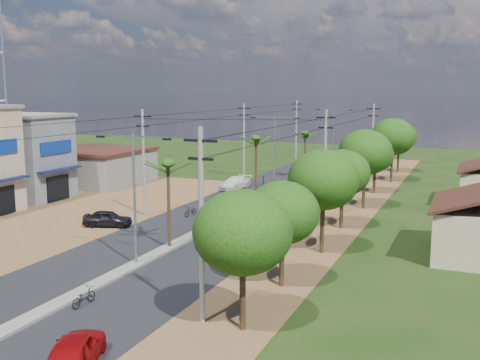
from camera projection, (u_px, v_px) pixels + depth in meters
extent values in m
plane|color=black|center=(137.00, 266.00, 34.13)|extent=(160.00, 160.00, 0.00)
cube|color=black|center=(235.00, 215.00, 47.77)|extent=(12.00, 110.00, 0.04)
cube|color=#605E56|center=(248.00, 208.00, 50.49)|extent=(1.00, 90.00, 0.18)
cube|color=brown|center=(38.00, 217.00, 47.17)|extent=(18.00, 46.00, 0.04)
cube|color=brown|center=(333.00, 224.00, 44.51)|extent=(5.00, 90.00, 0.03)
cube|color=#0F1542|center=(3.00, 180.00, 46.76)|extent=(0.80, 5.40, 0.15)
cube|color=black|center=(1.00, 201.00, 47.18)|extent=(0.10, 3.00, 2.40)
cube|color=#52555B|center=(24.00, 158.00, 54.67)|extent=(8.00, 6.00, 8.00)
cube|color=#605E56|center=(21.00, 115.00, 54.01)|extent=(8.40, 6.40, 0.30)
cube|color=#0F1542|center=(60.00, 170.00, 53.13)|extent=(0.80, 5.40, 0.15)
cube|color=black|center=(58.00, 188.00, 53.55)|extent=(0.10, 3.00, 2.40)
cube|color=navy|center=(56.00, 147.00, 52.92)|extent=(0.12, 4.20, 1.20)
cube|color=#605E56|center=(97.00, 168.00, 63.74)|extent=(10.00, 10.00, 3.60)
cube|color=black|center=(96.00, 150.00, 63.42)|extent=(10.40, 10.40, 0.30)
cylinder|color=gray|center=(0.00, 3.00, 55.04)|extent=(0.24, 0.24, 38.00)
cylinder|color=black|center=(243.00, 285.00, 24.69)|extent=(0.28, 0.28, 4.20)
ellipsoid|color=black|center=(243.00, 232.00, 24.31)|extent=(4.40, 4.40, 3.74)
cylinder|color=black|center=(282.00, 252.00, 30.26)|extent=(0.28, 0.28, 3.85)
ellipsoid|color=black|center=(282.00, 212.00, 29.90)|extent=(4.00, 4.00, 3.40)
cylinder|color=black|center=(322.00, 219.00, 36.41)|extent=(0.28, 0.28, 4.55)
ellipsoid|color=black|center=(323.00, 180.00, 36.00)|extent=(4.60, 4.60, 3.91)
cylinder|color=black|center=(342.00, 203.00, 42.93)|extent=(0.28, 0.28, 4.06)
ellipsoid|color=black|center=(343.00, 173.00, 42.56)|extent=(4.20, 4.20, 3.57)
cylinder|color=black|center=(364.00, 183.00, 50.08)|extent=(0.28, 0.28, 4.76)
ellipsoid|color=black|center=(365.00, 152.00, 49.64)|extent=(4.80, 4.80, 4.08)
cylinder|color=black|center=(375.00, 176.00, 57.59)|extent=(0.28, 0.28, 3.64)
ellipsoid|color=black|center=(375.00, 156.00, 57.26)|extent=(3.80, 3.80, 3.23)
cylinder|color=black|center=(392.00, 161.00, 64.54)|extent=(0.28, 0.28, 4.90)
ellipsoid|color=black|center=(393.00, 137.00, 64.09)|extent=(5.00, 5.00, 4.25)
cylinder|color=black|center=(398.00, 156.00, 71.97)|extent=(0.28, 0.28, 4.34)
ellipsoid|color=black|center=(399.00, 137.00, 71.58)|extent=(4.40, 4.40, 3.74)
cylinder|color=black|center=(169.00, 207.00, 37.31)|extent=(0.22, 0.22, 5.80)
cylinder|color=black|center=(256.00, 172.00, 51.83)|extent=(0.22, 0.22, 6.20)
cylinder|color=black|center=(305.00, 156.00, 66.43)|extent=(0.22, 0.22, 5.50)
cylinder|color=gray|center=(135.00, 201.00, 33.50)|extent=(0.16, 0.16, 8.00)
cube|color=gray|center=(150.00, 137.00, 32.41)|extent=(2.40, 0.08, 0.08)
cube|color=gray|center=(116.00, 136.00, 33.33)|extent=(2.40, 0.08, 0.08)
cube|color=black|center=(167.00, 139.00, 32.00)|extent=(0.50, 0.18, 0.12)
cube|color=black|center=(100.00, 137.00, 33.77)|extent=(0.50, 0.18, 0.12)
cylinder|color=gray|center=(274.00, 156.00, 56.23)|extent=(0.16, 0.16, 8.00)
cube|color=gray|center=(286.00, 117.00, 55.15)|extent=(2.40, 0.08, 0.08)
cube|color=gray|center=(263.00, 117.00, 56.07)|extent=(2.40, 0.08, 0.08)
cube|color=black|center=(297.00, 118.00, 54.74)|extent=(0.50, 0.18, 0.12)
cube|color=black|center=(253.00, 118.00, 56.51)|extent=(0.50, 0.18, 0.12)
cylinder|color=gray|center=(333.00, 137.00, 78.97)|extent=(0.16, 0.16, 8.00)
cube|color=gray|center=(342.00, 109.00, 77.88)|extent=(2.40, 0.08, 0.08)
cube|color=gray|center=(326.00, 109.00, 78.80)|extent=(2.40, 0.08, 0.08)
cube|color=black|center=(350.00, 110.00, 77.48)|extent=(0.50, 0.18, 0.12)
cube|color=black|center=(318.00, 109.00, 79.24)|extent=(0.50, 0.18, 0.12)
cylinder|color=#605E56|center=(144.00, 163.00, 47.02)|extent=(0.24, 0.24, 9.00)
cube|color=black|center=(142.00, 116.00, 46.39)|extent=(1.60, 0.12, 0.12)
cube|color=black|center=(143.00, 126.00, 46.52)|extent=(1.20, 0.12, 0.12)
cylinder|color=#605E56|center=(244.00, 141.00, 67.02)|extent=(0.24, 0.24, 9.00)
cube|color=black|center=(244.00, 108.00, 66.40)|extent=(1.60, 0.12, 0.12)
cube|color=black|center=(244.00, 115.00, 66.53)|extent=(1.20, 0.12, 0.12)
cylinder|color=#605E56|center=(296.00, 130.00, 86.12)|extent=(0.24, 0.24, 9.00)
cube|color=black|center=(297.00, 104.00, 85.50)|extent=(1.60, 0.12, 0.12)
cube|color=black|center=(297.00, 109.00, 85.63)|extent=(1.20, 0.12, 0.12)
cylinder|color=#605E56|center=(201.00, 228.00, 25.08)|extent=(0.24, 0.24, 9.00)
cube|color=black|center=(200.00, 141.00, 24.46)|extent=(1.60, 0.12, 0.12)
cube|color=black|center=(201.00, 159.00, 24.58)|extent=(1.20, 0.12, 0.12)
cylinder|color=#605E56|center=(325.00, 166.00, 45.09)|extent=(0.24, 0.24, 9.00)
cube|color=black|center=(326.00, 118.00, 44.46)|extent=(1.60, 0.12, 0.12)
cube|color=black|center=(326.00, 128.00, 44.59)|extent=(1.20, 0.12, 0.12)
cylinder|color=#605E56|center=(372.00, 143.00, 65.09)|extent=(0.24, 0.24, 9.00)
cube|color=black|center=(374.00, 109.00, 64.47)|extent=(1.60, 0.12, 0.12)
cube|color=black|center=(373.00, 116.00, 64.60)|extent=(1.20, 0.12, 0.12)
imported|color=maroon|center=(75.00, 352.00, 21.34)|extent=(3.22, 4.53, 1.43)
imported|color=#9C9FA4|center=(247.00, 209.00, 46.36)|extent=(2.07, 4.97, 1.60)
imported|color=silver|center=(235.00, 183.00, 60.17)|extent=(2.50, 4.70, 1.30)
imported|color=black|center=(108.00, 219.00, 43.67)|extent=(4.05, 2.57, 1.28)
imported|color=black|center=(84.00, 298.00, 27.68)|extent=(0.62, 1.71, 0.89)
imported|color=black|center=(191.00, 211.00, 47.29)|extent=(0.76, 1.72, 0.88)
imported|color=black|center=(263.00, 181.00, 62.27)|extent=(1.10, 1.86, 1.08)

